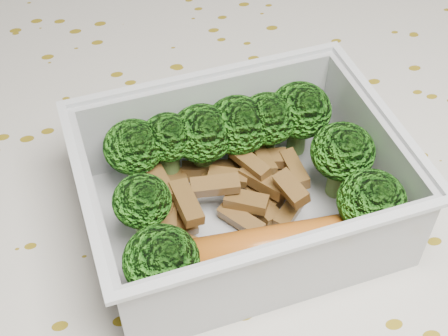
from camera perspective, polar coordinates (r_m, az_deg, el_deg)
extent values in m
cube|color=brown|center=(0.42, -0.30, -4.12)|extent=(1.40, 0.90, 0.04)
cube|color=beige|center=(0.40, -0.32, -2.10)|extent=(1.46, 0.96, 0.01)
cube|color=silver|center=(0.38, 1.56, -4.50)|extent=(0.18, 0.15, 0.00)
cube|color=silver|center=(0.40, -1.46, 4.90)|extent=(0.17, 0.02, 0.06)
cube|color=silver|center=(0.33, 5.56, -9.52)|extent=(0.17, 0.02, 0.06)
cube|color=silver|center=(0.39, 13.27, 1.52)|extent=(0.02, 0.12, 0.06)
cube|color=silver|center=(0.35, -11.32, -4.89)|extent=(0.02, 0.12, 0.06)
cube|color=silver|center=(0.39, -1.76, 8.57)|extent=(0.18, 0.02, 0.00)
cube|color=silver|center=(0.30, 6.30, -7.10)|extent=(0.18, 0.02, 0.00)
cube|color=silver|center=(0.37, 14.66, 4.86)|extent=(0.02, 0.13, 0.00)
cube|color=silver|center=(0.33, -12.84, -1.90)|extent=(0.02, 0.13, 0.00)
cylinder|color=#608C3F|center=(0.39, -7.88, -0.59)|extent=(0.01, 0.01, 0.02)
ellipsoid|color=#338F1A|center=(0.37, -8.27, 1.94)|extent=(0.04, 0.04, 0.03)
cylinder|color=#608C3F|center=(0.39, -4.93, 0.27)|extent=(0.01, 0.01, 0.03)
ellipsoid|color=#338F1A|center=(0.38, -5.17, 2.83)|extent=(0.03, 0.03, 0.03)
cylinder|color=#608C3F|center=(0.40, -1.92, 0.63)|extent=(0.01, 0.01, 0.02)
ellipsoid|color=#338F1A|center=(0.38, -2.01, 3.20)|extent=(0.04, 0.04, 0.03)
cylinder|color=#608C3F|center=(0.40, 1.21, 1.39)|extent=(0.01, 0.01, 0.02)
ellipsoid|color=#338F1A|center=(0.39, 1.27, 3.95)|extent=(0.04, 0.04, 0.03)
cylinder|color=#608C3F|center=(0.41, 3.82, 1.96)|extent=(0.01, 0.01, 0.02)
ellipsoid|color=#338F1A|center=(0.39, 4.00, 4.52)|extent=(0.04, 0.04, 0.03)
cylinder|color=#608C3F|center=(0.42, 6.65, 2.73)|extent=(0.01, 0.01, 0.02)
ellipsoid|color=#338F1A|center=(0.40, 6.95, 5.27)|extent=(0.04, 0.04, 0.03)
cylinder|color=#608C3F|center=(0.36, -7.14, -5.49)|extent=(0.01, 0.01, 0.03)
ellipsoid|color=#338F1A|center=(0.34, -7.51, -3.01)|extent=(0.03, 0.03, 0.03)
cylinder|color=#608C3F|center=(0.39, 10.29, -1.02)|extent=(0.01, 0.01, 0.02)
ellipsoid|color=#338F1A|center=(0.38, 10.79, 1.49)|extent=(0.04, 0.04, 0.03)
cylinder|color=#608C3F|center=(0.34, -5.45, -10.76)|extent=(0.01, 0.01, 0.02)
ellipsoid|color=#338F1A|center=(0.32, -5.77, -8.43)|extent=(0.04, 0.04, 0.03)
cylinder|color=#608C3F|center=(0.37, 12.68, -5.40)|extent=(0.01, 0.01, 0.02)
ellipsoid|color=#338F1A|center=(0.35, 13.34, -2.96)|extent=(0.04, 0.04, 0.03)
cube|color=brown|center=(0.36, -3.46, -3.17)|extent=(0.02, 0.03, 0.01)
cube|color=brown|center=(0.38, 3.58, -3.19)|extent=(0.02, 0.02, 0.01)
cube|color=brown|center=(0.40, 0.25, -0.33)|extent=(0.03, 0.02, 0.01)
cube|color=brown|center=(0.37, 2.05, -3.04)|extent=(0.03, 0.02, 0.01)
cube|color=brown|center=(0.37, 1.59, -4.78)|extent=(0.03, 0.03, 0.01)
cube|color=brown|center=(0.38, 3.58, -3.67)|extent=(0.02, 0.03, 0.01)
cube|color=brown|center=(0.37, -0.82, -1.61)|extent=(0.03, 0.01, 0.01)
cube|color=brown|center=(0.38, 0.38, -0.78)|extent=(0.03, 0.02, 0.01)
cube|color=brown|center=(0.38, -4.61, -4.75)|extent=(0.03, 0.02, 0.01)
cube|color=brown|center=(0.38, 2.84, -2.97)|extent=(0.02, 0.02, 0.01)
cube|color=brown|center=(0.37, -5.17, -4.27)|extent=(0.01, 0.03, 0.01)
cube|color=brown|center=(0.40, -1.55, -0.21)|extent=(0.03, 0.02, 0.01)
cube|color=brown|center=(0.37, -4.72, -5.77)|extent=(0.03, 0.01, 0.01)
cube|color=brown|center=(0.38, 6.11, -3.83)|extent=(0.03, 0.03, 0.01)
cube|color=brown|center=(0.37, -6.02, -1.13)|extent=(0.02, 0.03, 0.01)
cube|color=brown|center=(0.36, -4.36, -6.82)|extent=(0.03, 0.03, 0.01)
cube|color=brown|center=(0.39, -5.20, -1.20)|extent=(0.03, 0.01, 0.01)
cube|color=brown|center=(0.39, 3.56, -2.48)|extent=(0.02, 0.03, 0.01)
cube|color=brown|center=(0.36, 6.16, -1.88)|extent=(0.02, 0.03, 0.01)
cube|color=brown|center=(0.39, 6.49, -0.12)|extent=(0.01, 0.03, 0.01)
cube|color=brown|center=(0.39, 3.70, 0.83)|extent=(0.03, 0.02, 0.01)
cube|color=brown|center=(0.38, 3.57, -1.27)|extent=(0.03, 0.03, 0.01)
cube|color=brown|center=(0.37, -4.91, -3.12)|extent=(0.02, 0.03, 0.01)
cube|color=brown|center=(0.39, 3.42, 0.84)|extent=(0.01, 0.03, 0.01)
cube|color=brown|center=(0.38, 2.36, 0.54)|extent=(0.02, 0.03, 0.01)
cube|color=brown|center=(0.40, 5.59, -0.82)|extent=(0.03, 0.03, 0.01)
cylinder|color=#B35918|center=(0.35, 4.47, -7.24)|extent=(0.14, 0.03, 0.02)
sphere|color=#B35918|center=(0.37, 14.67, -5.31)|extent=(0.02, 0.02, 0.02)
sphere|color=#B35918|center=(0.34, -6.59, -9.07)|extent=(0.02, 0.02, 0.02)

